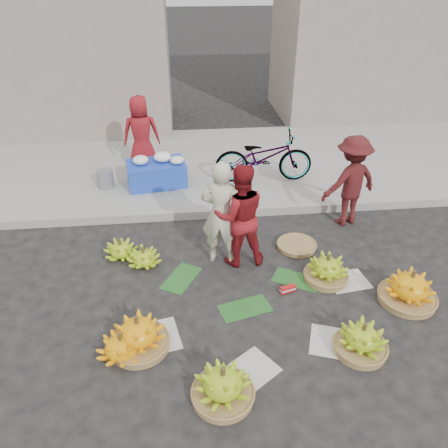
{
  "coord_description": "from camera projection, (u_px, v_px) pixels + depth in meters",
  "views": [
    {
      "loc": [
        -0.8,
        -4.35,
        3.84
      ],
      "look_at": [
        -0.27,
        0.75,
        0.7
      ],
      "focal_mm": 35.0,
      "sensor_mm": 36.0,
      "label": 1
    }
  ],
  "objects": [
    {
      "name": "ground",
      "position": [
        250.0,
        297.0,
        5.77
      ],
      "size": [
        80.0,
        80.0,
        0.0
      ],
      "primitive_type": "plane",
      "color": "black",
      "rests_on": "ground"
    },
    {
      "name": "bicycle",
      "position": [
        264.0,
        157.0,
        8.27
      ],
      "size": [
        0.71,
        1.87,
        0.97
      ],
      "primitive_type": "imported",
      "rotation": [
        0.0,
        0.0,
        1.53
      ],
      "color": "gray",
      "rests_on": "sidewalk"
    },
    {
      "name": "basket_spare",
      "position": [
        297.0,
        246.0,
        6.74
      ],
      "size": [
        0.74,
        0.74,
        0.07
      ],
      "primitive_type": "cylinder",
      "rotation": [
        0.0,
        0.0,
        -0.32
      ],
      "color": "olive",
      "rests_on": "ground"
    },
    {
      "name": "flower_vendor",
      "position": [
        141.0,
        133.0,
        8.62
      ],
      "size": [
        0.76,
        0.52,
        1.49
      ],
      "primitive_type": "imported",
      "rotation": [
        0.0,
        0.0,
        3.21
      ],
      "color": "maroon",
      "rests_on": "sidewalk"
    },
    {
      "name": "newspaper_scatter",
      "position": [
        261.0,
        343.0,
        5.09
      ],
      "size": [
        3.2,
        1.8,
        0.0
      ],
      "primitive_type": null,
      "color": "silver",
      "rests_on": "ground"
    },
    {
      "name": "grey_bucket",
      "position": [
        105.0,
        179.0,
        8.18
      ],
      "size": [
        0.3,
        0.3,
        0.34
      ],
      "primitive_type": "cylinder",
      "color": "slate",
      "rests_on": "sidewalk"
    },
    {
      "name": "sidewalk",
      "position": [
        219.0,
        163.0,
        9.38
      ],
      "size": [
        40.0,
        4.0,
        0.12
      ],
      "primitive_type": "cube",
      "color": "gray",
      "rests_on": "ground"
    },
    {
      "name": "vendor_cream",
      "position": [
        221.0,
        214.0,
        6.06
      ],
      "size": [
        0.66,
        0.53,
        1.58
      ],
      "primitive_type": "imported",
      "rotation": [
        0.0,
        0.0,
        2.84
      ],
      "color": "beige",
      "rests_on": "ground"
    },
    {
      "name": "banana_leaves",
      "position": [
        241.0,
        288.0,
        5.92
      ],
      "size": [
        2.0,
        1.0,
        0.0
      ],
      "primitive_type": null,
      "color": "#1C551E",
      "rests_on": "ground"
    },
    {
      "name": "building_left",
      "position": [
        42.0,
        47.0,
        10.47
      ],
      "size": [
        6.0,
        3.0,
        4.0
      ],
      "primitive_type": "cube",
      "color": "gray",
      "rests_on": "sidewalk"
    },
    {
      "name": "banana_bunch_0",
      "position": [
        138.0,
        334.0,
        4.93
      ],
      "size": [
        0.72,
        0.72,
        0.47
      ],
      "rotation": [
        0.0,
        0.0,
        -0.22
      ],
      "color": "olive",
      "rests_on": "ground"
    },
    {
      "name": "banana_bunch_1",
      "position": [
        121.0,
        346.0,
        4.86
      ],
      "size": [
        0.67,
        0.67,
        0.33
      ],
      "rotation": [
        0.0,
        0.0,
        -0.36
      ],
      "color": "#FFAE0C",
      "rests_on": "ground"
    },
    {
      "name": "flower_table",
      "position": [
        157.0,
        172.0,
        8.23
      ],
      "size": [
        1.16,
        0.83,
        0.62
      ],
      "rotation": [
        0.0,
        0.0,
        0.16
      ],
      "color": "#1C3DB9",
      "rests_on": "sidewalk"
    },
    {
      "name": "curb",
      "position": [
        231.0,
        210.0,
        7.59
      ],
      "size": [
        40.0,
        0.25,
        0.15
      ],
      "primitive_type": "cube",
      "color": "gray",
      "rests_on": "ground"
    },
    {
      "name": "banana_bunch_7",
      "position": [
        121.0,
        249.0,
        6.5
      ],
      "size": [
        0.57,
        0.57,
        0.3
      ],
      "rotation": [
        0.0,
        0.0,
        -0.31
      ],
      "color": "#80B119",
      "rests_on": "ground"
    },
    {
      "name": "banana_bunch_3",
      "position": [
        362.0,
        340.0,
        4.9
      ],
      "size": [
        0.65,
        0.65,
        0.42
      ],
      "rotation": [
        0.0,
        0.0,
        0.33
      ],
      "color": "olive",
      "rests_on": "ground"
    },
    {
      "name": "banana_bunch_4",
      "position": [
        410.0,
        288.0,
        5.6
      ],
      "size": [
        0.73,
        0.73,
        0.49
      ],
      "rotation": [
        0.0,
        0.0,
        0.15
      ],
      "color": "olive",
      "rests_on": "ground"
    },
    {
      "name": "banana_bunch_6",
      "position": [
        144.0,
        257.0,
        6.32
      ],
      "size": [
        0.54,
        0.54,
        0.3
      ],
      "rotation": [
        0.0,
        0.0,
        -0.2
      ],
      "color": "#80B119",
      "rests_on": "ground"
    },
    {
      "name": "vendor_red",
      "position": [
        240.0,
        216.0,
        6.07
      ],
      "size": [
        0.77,
        0.62,
        1.54
      ],
      "primitive_type": "imported",
      "rotation": [
        0.0,
        0.0,
        3.19
      ],
      "color": "maroon",
      "rests_on": "ground"
    },
    {
      "name": "incense_stack",
      "position": [
        288.0,
        289.0,
        5.83
      ],
      "size": [
        0.22,
        0.13,
        0.09
      ],
      "primitive_type": "cube",
      "rotation": [
        0.0,
        0.0,
        0.29
      ],
      "color": "red",
      "rests_on": "ground"
    },
    {
      "name": "man_striped",
      "position": [
        350.0,
        181.0,
        7.02
      ],
      "size": [
        1.11,
        0.84,
        1.52
      ],
      "primitive_type": "imported",
      "rotation": [
        0.0,
        0.0,
        3.45
      ],
      "color": "maroon",
      "rests_on": "ground"
    },
    {
      "name": "banana_bunch_5",
      "position": [
        327.0,
        269.0,
        6.0
      ],
      "size": [
        0.6,
        0.6,
        0.42
      ],
      "rotation": [
        0.0,
        0.0,
        0.0
      ],
      "color": "olive",
      "rests_on": "ground"
    },
    {
      "name": "building_right",
      "position": [
        378.0,
        17.0,
        11.38
      ],
      "size": [
        5.0,
        3.0,
        5.0
      ],
      "primitive_type": "cube",
      "color": "gray",
      "rests_on": "sidewalk"
    },
    {
      "name": "banana_bunch_2",
      "position": [
        223.0,
        385.0,
        4.36
      ],
      "size": [
        0.65,
        0.65,
        0.44
      ],
      "rotation": [
        0.0,
        0.0,
        -0.2
      ],
      "color": "olive",
      "rests_on": "ground"
    }
  ]
}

